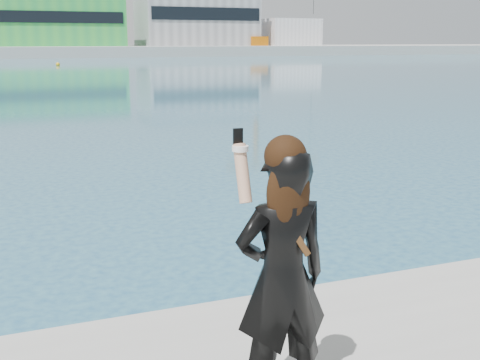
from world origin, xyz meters
The scene contains 7 objects.
far_quay centered at (0.00, 130.00, 1.00)m, with size 320.00×40.00×2.00m, color #9E9E99.
warehouse_green centered at (8.00, 127.98, 7.26)m, with size 30.60×16.36×10.50m.
warehouse_grey_right centered at (40.00, 127.98, 8.26)m, with size 25.50×15.35×12.50m.
ancillary_shed centered at (62.00, 126.00, 5.00)m, with size 12.00×10.00×6.00m, color silver.
flagpole_right centered at (22.09, 121.00, 6.54)m, with size 1.28×0.16×8.00m.
buoy_near centered at (5.48, 76.35, 0.00)m, with size 0.50×0.50×0.50m, color #ECAE0C.
woman centered at (0.21, -0.56, 1.67)m, with size 0.61×0.41×1.73m.
Camera 1 is at (-1.28, -3.65, 3.03)m, focal length 45.00 mm.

